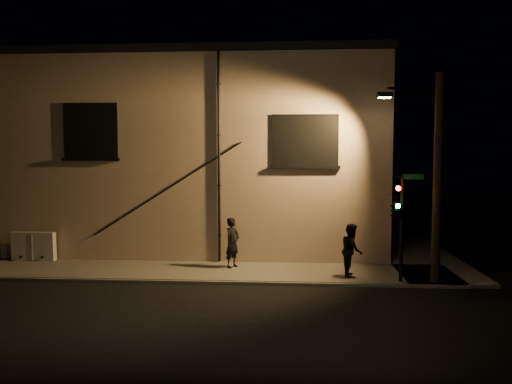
# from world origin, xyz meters

# --- Properties ---
(ground) EXTENTS (90.00, 90.00, 0.00)m
(ground) POSITION_xyz_m (0.00, 0.00, 0.00)
(ground) COLOR black
(sidewalk) EXTENTS (21.00, 16.00, 0.12)m
(sidewalk) POSITION_xyz_m (1.22, 4.39, 0.06)
(sidewalk) COLOR #595450
(sidewalk) RESTS_ON ground
(building) EXTENTS (16.20, 12.23, 8.80)m
(building) POSITION_xyz_m (-3.00, 8.99, 4.40)
(building) COLOR tan
(building) RESTS_ON ground
(utility_cabinet) EXTENTS (1.76, 0.30, 1.16)m
(utility_cabinet) POSITION_xyz_m (-9.40, 2.70, 0.70)
(utility_cabinet) COLOR #B6B2AD
(utility_cabinet) RESTS_ON sidewalk
(pedestrian_a) EXTENTS (0.76, 0.83, 1.91)m
(pedestrian_a) POSITION_xyz_m (-1.17, 2.00, 1.07)
(pedestrian_a) COLOR black
(pedestrian_a) RESTS_ON sidewalk
(pedestrian_b) EXTENTS (0.75, 0.94, 1.87)m
(pedestrian_b) POSITION_xyz_m (3.21, 0.92, 1.06)
(pedestrian_b) COLOR black
(pedestrian_b) RESTS_ON sidewalk
(traffic_signal) EXTENTS (1.24, 2.15, 3.66)m
(traffic_signal) POSITION_xyz_m (4.59, 0.19, 2.59)
(traffic_signal) COLOR black
(traffic_signal) RESTS_ON sidewalk
(streetlamp_pole) EXTENTS (2.02, 1.39, 7.14)m
(streetlamp_pole) POSITION_xyz_m (5.85, 0.37, 3.79)
(streetlamp_pole) COLOR black
(streetlamp_pole) RESTS_ON ground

